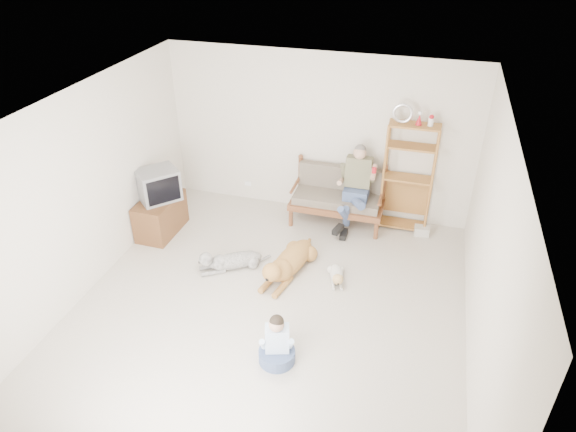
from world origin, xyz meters
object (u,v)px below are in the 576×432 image
(etagere, at_px, (408,177))
(tv_stand, at_px, (160,216))
(loveseat, at_px, (338,195))
(golden_retriever, at_px, (288,263))

(etagere, xyz_separation_m, tv_stand, (-3.72, -1.23, -0.61))
(loveseat, distance_m, etagere, 1.15)
(loveseat, relative_size, golden_retriever, 1.00)
(etagere, relative_size, tv_stand, 2.29)
(loveseat, xyz_separation_m, etagere, (1.06, 0.11, 0.43))
(loveseat, height_order, etagere, etagere)
(etagere, bearing_deg, loveseat, -173.84)
(tv_stand, xyz_separation_m, golden_retriever, (2.26, -0.50, -0.11))
(loveseat, bearing_deg, etagere, 6.08)
(loveseat, distance_m, tv_stand, 2.89)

